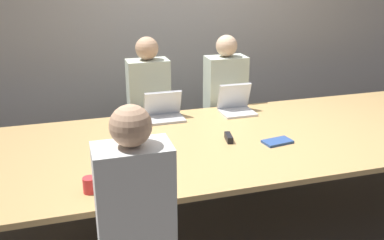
% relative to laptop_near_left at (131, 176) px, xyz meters
% --- Properties ---
extents(ground_plane, '(24.00, 24.00, 0.00)m').
position_rel_laptop_near_left_xyz_m(ground_plane, '(1.02, 0.55, -0.79)').
color(ground_plane, '#4C4742').
extents(curtain_wall, '(12.00, 0.06, 2.80)m').
position_rel_laptop_near_left_xyz_m(curtain_wall, '(1.02, 2.36, 0.61)').
color(curtain_wall, '#BCB7B2').
rests_on(curtain_wall, ground_plane).
extents(conference_table, '(4.58, 1.57, 0.72)m').
position_rel_laptop_near_left_xyz_m(conference_table, '(1.02, 0.55, -0.11)').
color(conference_table, tan).
rests_on(conference_table, ground_plane).
extents(laptop_near_left, '(0.34, 0.24, 0.23)m').
position_rel_laptop_near_left_xyz_m(laptop_near_left, '(0.00, 0.00, 0.00)').
color(laptop_near_left, '#B7B7BC').
rests_on(laptop_near_left, conference_table).
extents(person_near_left, '(0.40, 0.24, 1.39)m').
position_rel_laptop_near_left_xyz_m(person_near_left, '(-0.04, -0.42, -0.12)').
color(person_near_left, '#2D2D38').
rests_on(person_near_left, ground_plane).
extents(cup_near_left, '(0.08, 0.08, 0.10)m').
position_rel_laptop_near_left_xyz_m(cup_near_left, '(-0.25, -0.01, -0.02)').
color(cup_near_left, red).
rests_on(cup_near_left, conference_table).
extents(laptop_far_center, '(0.31, 0.27, 0.27)m').
position_rel_laptop_near_left_xyz_m(laptop_far_center, '(1.17, 1.15, 0.01)').
color(laptop_far_center, silver).
rests_on(laptop_far_center, conference_table).
extents(person_far_center, '(0.40, 0.24, 1.38)m').
position_rel_laptop_near_left_xyz_m(person_far_center, '(1.21, 1.53, -0.12)').
color(person_far_center, '#2D2D38').
rests_on(person_far_center, ground_plane).
extents(laptop_far_midleft, '(0.34, 0.25, 0.25)m').
position_rel_laptop_near_left_xyz_m(laptop_far_midleft, '(0.48, 1.16, 0.00)').
color(laptop_far_midleft, '#B7B7BC').
rests_on(laptop_far_midleft, conference_table).
extents(person_far_midleft, '(0.40, 0.24, 1.39)m').
position_rel_laptop_near_left_xyz_m(person_far_midleft, '(0.43, 1.60, -0.11)').
color(person_far_midleft, '#2D2D38').
rests_on(person_far_midleft, ground_plane).
extents(stapler, '(0.07, 0.16, 0.05)m').
position_rel_laptop_near_left_xyz_m(stapler, '(0.85, 0.51, -0.04)').
color(stapler, black).
rests_on(stapler, conference_table).
extents(notebook, '(0.24, 0.16, 0.02)m').
position_rel_laptop_near_left_xyz_m(notebook, '(1.20, 0.36, -0.06)').
color(notebook, '#2D4C8C').
rests_on(notebook, conference_table).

